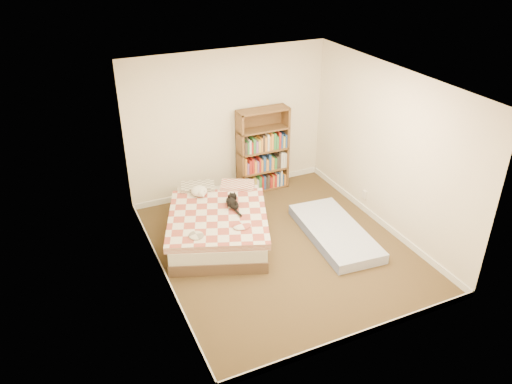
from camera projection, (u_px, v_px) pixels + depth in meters
name	position (u px, v px, depth m)	size (l,w,h in m)	color
room	(283.00, 175.00, 6.78)	(3.51, 4.01, 2.51)	#4E3921
bed	(217.00, 222.00, 7.54)	(1.95, 2.29, 0.52)	brown
bookshelf	(262.00, 160.00, 8.75)	(0.90, 0.30, 1.49)	brown
floor_mattress	(335.00, 232.00, 7.58)	(0.78, 1.74, 0.16)	#7281BE
black_cat	(232.00, 202.00, 7.49)	(0.28, 0.59, 0.13)	black
white_dog	(200.00, 191.00, 7.78)	(0.37, 0.38, 0.14)	white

